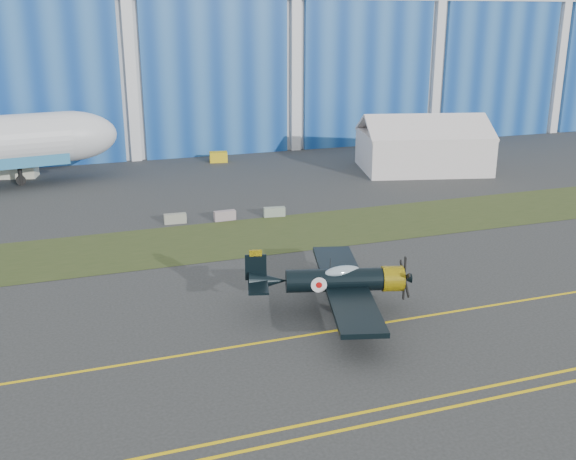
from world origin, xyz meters
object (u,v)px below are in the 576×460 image
object	(u,v)px
tug	(218,157)
tent	(423,142)
shipping_container	(11,167)
warbird	(335,280)

from	to	relation	value
tug	tent	bearing A→B (deg)	-19.64
tent	shipping_container	world-z (taller)	tent
tent	tug	size ratio (longest dim) A/B	7.63
tent	tug	distance (m)	25.90
tug	warbird	bearing A→B (deg)	-84.96
tent	shipping_container	distance (m)	48.88
tent	shipping_container	bearing A→B (deg)	179.78
warbird	shipping_container	size ratio (longest dim) A/B	2.93
tent	shipping_container	size ratio (longest dim) A/B	2.97
tent	tug	world-z (taller)	tent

